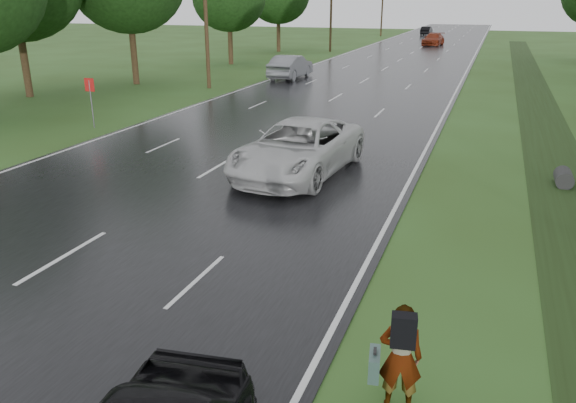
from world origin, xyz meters
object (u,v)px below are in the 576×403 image
at_px(road_sign, 90,93).
at_px(white_pickup, 298,148).
at_px(pedestrian, 399,356).
at_px(silver_sedan, 291,67).

xyz_separation_m(road_sign, white_pickup, (11.50, -3.84, -0.71)).
distance_m(road_sign, pedestrian, 22.08).
height_order(road_sign, pedestrian, road_sign).
distance_m(pedestrian, white_pickup, 11.80).
bearing_deg(white_pickup, road_sign, 166.25).
relative_size(road_sign, pedestrian, 1.34).
relative_size(road_sign, white_pickup, 0.36).
bearing_deg(silver_sedan, road_sign, 82.30).
xyz_separation_m(pedestrian, silver_sedan, (-13.73, 33.69, 0.02)).
xyz_separation_m(white_pickup, silver_sedan, (-8.54, 23.08, -0.03)).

